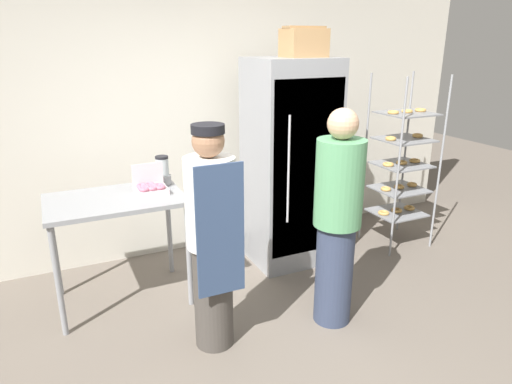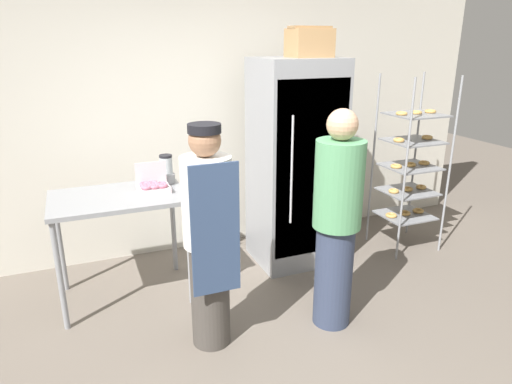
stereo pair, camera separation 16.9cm
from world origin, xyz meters
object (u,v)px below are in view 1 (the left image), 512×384
object	(u,v)px
cardboard_storage_box	(304,42)
refrigerator	(290,164)
donut_box	(150,188)
blender_pitcher	(163,172)
person_baker	(212,238)
baking_rack	(401,165)
person_customer	(337,219)

from	to	relation	value
cardboard_storage_box	refrigerator	bearing A→B (deg)	149.13
donut_box	blender_pitcher	bearing A→B (deg)	54.16
cardboard_storage_box	person_baker	xyz separation A→B (m)	(-1.23, -0.94, -1.24)
blender_pitcher	cardboard_storage_box	world-z (taller)	cardboard_storage_box
baking_rack	donut_box	xyz separation A→B (m)	(-2.58, 0.03, 0.09)
baking_rack	person_customer	size ratio (longest dim) A/B	1.07
baking_rack	blender_pitcher	world-z (taller)	baking_rack
refrigerator	person_baker	world-z (taller)	refrigerator
baking_rack	blender_pitcher	bearing A→B (deg)	174.17
donut_box	cardboard_storage_box	size ratio (longest dim) A/B	0.70
baking_rack	donut_box	bearing A→B (deg)	179.33
cardboard_storage_box	person_baker	world-z (taller)	cardboard_storage_box
refrigerator	donut_box	bearing A→B (deg)	-174.01
baking_rack	cardboard_storage_box	distance (m)	1.66
cardboard_storage_box	baking_rack	bearing A→B (deg)	-6.21
cardboard_storage_box	person_customer	bearing A→B (deg)	-105.53
baking_rack	person_baker	size ratio (longest dim) A/B	1.12
person_customer	refrigerator	bearing A→B (deg)	79.17
donut_box	person_customer	world-z (taller)	person_customer
baking_rack	cardboard_storage_box	xyz separation A→B (m)	(-1.14, 0.12, 1.20)
person_customer	person_baker	bearing A→B (deg)	173.34
refrigerator	baking_rack	xyz separation A→B (m)	(1.22, -0.17, -0.10)
cardboard_storage_box	person_customer	world-z (taller)	cardboard_storage_box
blender_pitcher	person_baker	distance (m)	1.08
person_customer	cardboard_storage_box	bearing A→B (deg)	74.47
refrigerator	blender_pitcher	distance (m)	1.21
donut_box	person_baker	world-z (taller)	person_baker
cardboard_storage_box	person_customer	distance (m)	1.64
person_baker	person_customer	bearing A→B (deg)	-6.66
person_baker	refrigerator	bearing A→B (deg)	40.82
person_customer	baking_rack	bearing A→B (deg)	32.89
cardboard_storage_box	blender_pitcher	bearing A→B (deg)	174.50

